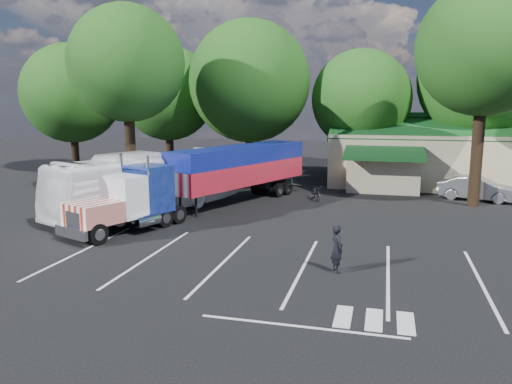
% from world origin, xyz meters
% --- Properties ---
extents(ground, '(120.00, 120.00, 0.00)m').
position_xyz_m(ground, '(0.00, 0.00, 0.00)').
color(ground, black).
rests_on(ground, ground).
extents(event_hall, '(24.20, 14.12, 5.55)m').
position_xyz_m(event_hall, '(13.74, 17.81, 2.21)').
color(event_hall, '#C0B18F').
rests_on(event_hall, ground).
extents(tree_row_a, '(9.00, 9.00, 11.68)m').
position_xyz_m(tree_row_a, '(-22.00, 16.50, 7.16)').
color(tree_row_a, black).
rests_on(tree_row_a, ground).
extents(tree_row_b, '(8.40, 8.40, 11.35)m').
position_xyz_m(tree_row_b, '(-13.00, 17.80, 7.13)').
color(tree_row_b, black).
rests_on(tree_row_b, ground).
extents(tree_row_c, '(10.00, 10.00, 13.05)m').
position_xyz_m(tree_row_c, '(-5.00, 16.20, 8.04)').
color(tree_row_c, black).
rests_on(tree_row_c, ground).
extents(tree_row_d, '(8.00, 8.00, 10.60)m').
position_xyz_m(tree_row_d, '(4.00, 17.50, 6.58)').
color(tree_row_d, black).
rests_on(tree_row_d, ground).
extents(tree_row_e, '(9.60, 9.60, 12.90)m').
position_xyz_m(tree_row_e, '(13.00, 18.00, 8.09)').
color(tree_row_e, black).
rests_on(tree_row_e, ground).
extents(tree_near_left, '(7.60, 7.60, 12.65)m').
position_xyz_m(tree_near_left, '(-10.50, 6.00, 8.81)').
color(tree_near_left, black).
rests_on(tree_near_left, ground).
extents(tree_near_right, '(8.00, 8.00, 13.50)m').
position_xyz_m(tree_near_right, '(11.50, 8.50, 9.46)').
color(tree_near_right, black).
rests_on(tree_near_right, ground).
extents(semi_truck, '(8.83, 17.57, 3.79)m').
position_xyz_m(semi_truck, '(-3.70, 3.73, 2.14)').
color(semi_truck, black).
rests_on(semi_truck, ground).
extents(woman, '(0.71, 0.79, 1.82)m').
position_xyz_m(woman, '(4.50, -6.00, 0.91)').
color(woman, black).
rests_on(woman, ground).
extents(bicycle, '(1.31, 1.99, 0.99)m').
position_xyz_m(bicycle, '(1.80, 8.00, 0.49)').
color(bicycle, black).
rests_on(bicycle, ground).
extents(tour_bus, '(7.59, 12.83, 3.53)m').
position_xyz_m(tour_bus, '(-7.00, 1.84, 1.76)').
color(tour_bus, white).
rests_on(tour_bus, ground).
extents(silver_sedan, '(5.06, 2.94, 1.58)m').
position_xyz_m(silver_sedan, '(12.00, 10.50, 0.79)').
color(silver_sedan, '#979A9E').
rests_on(silver_sedan, ground).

